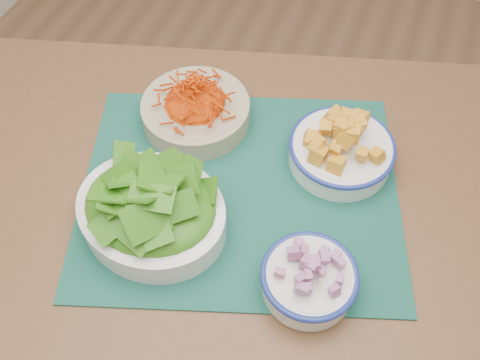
% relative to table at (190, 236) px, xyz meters
% --- Properties ---
extents(table, '(1.51, 1.21, 0.75)m').
position_rel_table_xyz_m(table, '(0.00, 0.00, 0.00)').
color(table, brown).
rests_on(table, ground).
extents(placemat, '(0.70, 0.63, 0.00)m').
position_rel_table_xyz_m(placemat, '(0.07, 0.08, 0.09)').
color(placemat, '#0C352C').
rests_on(placemat, table).
extents(carrot_bowl, '(0.29, 0.29, 0.09)m').
position_rel_table_xyz_m(carrot_bowl, '(-0.07, 0.21, 0.13)').
color(carrot_bowl, '#B9AA8A').
rests_on(carrot_bowl, placemat).
extents(squash_bowl, '(0.24, 0.24, 0.09)m').
position_rel_table_xyz_m(squash_bowl, '(0.23, 0.21, 0.14)').
color(squash_bowl, white).
rests_on(squash_bowl, placemat).
extents(lettuce_bowl, '(0.30, 0.26, 0.12)m').
position_rel_table_xyz_m(lettuce_bowl, '(-0.04, -0.04, 0.15)').
color(lettuce_bowl, white).
rests_on(lettuce_bowl, placemat).
extents(onion_bowl, '(0.16, 0.16, 0.08)m').
position_rel_table_xyz_m(onion_bowl, '(0.25, -0.07, 0.13)').
color(onion_bowl, white).
rests_on(onion_bowl, placemat).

